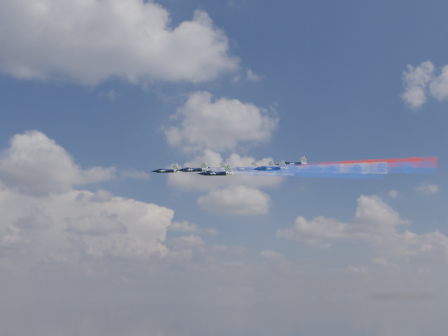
{
  "coord_description": "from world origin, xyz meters",
  "views": [
    {
      "loc": [
        -42.71,
        -168.18,
        111.96
      ],
      "look_at": [
        -19.42,
        -9.27,
        153.16
      ],
      "focal_mm": 40.37,
      "sensor_mm": 36.0,
      "label": 1
    }
  ],
  "objects": [
    {
      "name": "jet_center_third",
      "position": [
        -13.32,
        -11.23,
        152.47
      ],
      "size": [
        14.49,
        13.87,
        6.25
      ],
      "primitive_type": null,
      "rotation": [
        0.08,
        -0.27,
        1.04
      ],
      "color": "black"
    },
    {
      "name": "jet_outer_right",
      "position": [
        -3.59,
        5.52,
        157.6
      ],
      "size": [
        14.49,
        13.87,
        6.25
      ],
      "primitive_type": null,
      "rotation": [
        0.08,
        -0.27,
        1.04
      ],
      "color": "black"
    },
    {
      "name": "trail_inner_left",
      "position": [
        -8.49,
        -28.84,
        148.23
      ],
      "size": [
        36.82,
        23.58,
        7.83
      ],
      "primitive_type": null,
      "rotation": [
        0.08,
        -0.27,
        1.04
      ],
      "color": "blue"
    },
    {
      "name": "jet_rear_right",
      "position": [
        3.64,
        -9.89,
        155.19
      ],
      "size": [
        14.49,
        13.87,
        6.25
      ],
      "primitive_type": null,
      "rotation": [
        0.08,
        -0.27,
        1.04
      ],
      "color": "black"
    },
    {
      "name": "trail_outer_left",
      "position": [
        -3.38,
        -44.22,
        143.55
      ],
      "size": [
        36.82,
        23.58,
        7.83
      ],
      "primitive_type": null,
      "rotation": [
        0.08,
        -0.27,
        1.04
      ],
      "color": "blue"
    },
    {
      "name": "trail_rear_right",
      "position": [
        25.36,
        -22.03,
        153.2
      ],
      "size": [
        36.82,
        23.58,
        7.83
      ],
      "primitive_type": null,
      "rotation": [
        0.08,
        -0.27,
        1.04
      ],
      "color": "red"
    },
    {
      "name": "jet_rear_left",
      "position": [
        -8.46,
        -28.08,
        148.53
      ],
      "size": [
        14.49,
        13.87,
        6.25
      ],
      "primitive_type": null,
      "rotation": [
        0.08,
        -0.27,
        1.04
      ],
      "color": "black"
    },
    {
      "name": "trail_outer_right",
      "position": [
        18.13,
        -6.62,
        155.61
      ],
      "size": [
        36.82,
        23.58,
        7.83
      ],
      "primitive_type": null,
      "rotation": [
        0.08,
        -0.27,
        1.04
      ],
      "color": "red"
    },
    {
      "name": "jet_lead",
      "position": [
        -38.13,
        1.81,
        154.18
      ],
      "size": [
        14.49,
        13.87,
        6.25
      ],
      "primitive_type": null,
      "rotation": [
        0.08,
        -0.27,
        1.04
      ],
      "color": "black"
    },
    {
      "name": "jet_inner_left",
      "position": [
        -30.21,
        -16.7,
        150.22
      ],
      "size": [
        14.49,
        13.87,
        6.25
      ],
      "primitive_type": null,
      "rotation": [
        0.08,
        -0.27,
        1.04
      ],
      "color": "black"
    },
    {
      "name": "trail_center_third",
      "position": [
        8.4,
        -23.37,
        150.48
      ],
      "size": [
        36.82,
        23.58,
        7.83
      ],
      "primitive_type": null,
      "rotation": [
        0.08,
        -0.27,
        1.04
      ],
      "color": "silver"
    },
    {
      "name": "trail_inner_right",
      "position": [
        0.23,
        -8.36,
        153.93
      ],
      "size": [
        36.82,
        23.58,
        7.83
      ],
      "primitive_type": null,
      "rotation": [
        0.08,
        -0.27,
        1.04
      ],
      "color": "red"
    },
    {
      "name": "trail_lead",
      "position": [
        -16.41,
        -10.33,
        152.19
      ],
      "size": [
        36.82,
        23.58,
        7.83
      ],
      "primitive_type": null,
      "rotation": [
        0.08,
        -0.27,
        1.04
      ],
      "color": "silver"
    },
    {
      "name": "jet_outer_left",
      "position": [
        -25.1,
        -32.08,
        145.54
      ],
      "size": [
        14.49,
        13.87,
        6.25
      ],
      "primitive_type": null,
      "rotation": [
        0.08,
        -0.27,
        1.04
      ],
      "color": "black"
    },
    {
      "name": "jet_inner_right",
      "position": [
        -21.49,
        3.78,
        155.92
      ],
      "size": [
        14.49,
        13.87,
        6.25
      ],
      "primitive_type": null,
      "rotation": [
        0.08,
        -0.27,
        1.04
      ],
      "color": "black"
    },
    {
      "name": "trail_rear_left",
      "position": [
        13.26,
        -40.22,
        146.54
      ],
      "size": [
        36.82,
        23.58,
        7.83
      ],
      "primitive_type": null,
      "rotation": [
        0.08,
        -0.27,
        1.04
      ],
      "color": "blue"
    }
  ]
}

